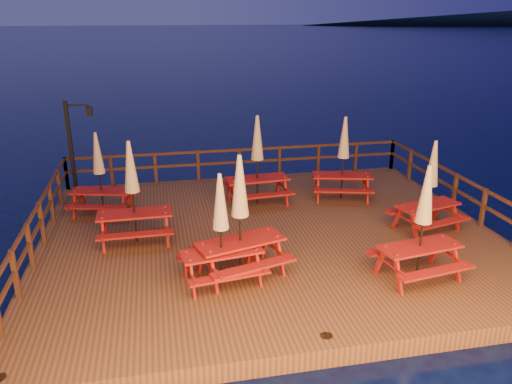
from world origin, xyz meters
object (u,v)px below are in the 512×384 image
picnic_table_0 (257,159)px  picnic_table_2 (423,221)px  lamp_post (75,138)px  picnic_table_1 (431,185)px

picnic_table_0 → picnic_table_2: size_ratio=1.05×
lamp_post → picnic_table_1: size_ratio=1.20×
picnic_table_1 → picnic_table_0: bearing=130.6°
lamp_post → picnic_table_2: size_ratio=1.15×
picnic_table_2 → picnic_table_1: bearing=47.8°
picnic_table_1 → picnic_table_2: size_ratio=0.95×
picnic_table_0 → picnic_table_1: 5.02m
picnic_table_1 → lamp_post: bearing=137.6°
picnic_table_0 → lamp_post: bearing=152.9°
picnic_table_0 → picnic_table_2: bearing=-68.6°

